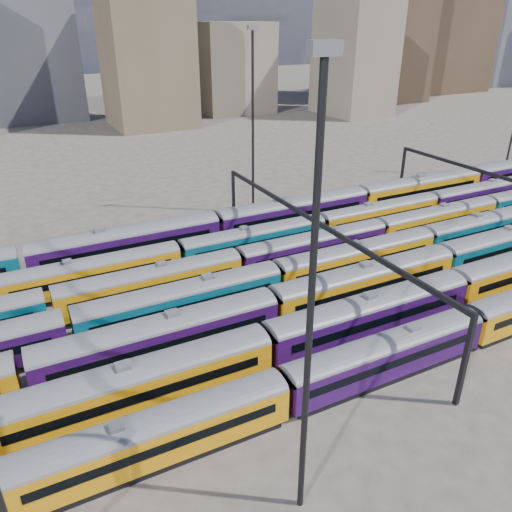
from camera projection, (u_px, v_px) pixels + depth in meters
name	position (u px, v px, depth m)	size (l,w,h in m)	color
ground	(227.00, 311.00, 49.67)	(500.00, 500.00, 0.00)	#453F3B
rake_0	(386.00, 352.00, 39.54)	(131.28, 2.74, 4.61)	black
rake_1	(266.00, 343.00, 40.08)	(125.62, 3.06, 5.16)	black
rake_2	(160.00, 335.00, 41.13)	(105.02, 3.08, 5.18)	black
rake_3	(357.00, 256.00, 55.01)	(101.02, 2.96, 4.98)	black
rake_4	(314.00, 245.00, 58.11)	(135.41, 2.83, 4.75)	black
rake_5	(255.00, 238.00, 60.03)	(94.72, 2.78, 4.66)	black
rake_6	(127.00, 241.00, 58.03)	(157.92, 3.30, 5.57)	black
gantry_2	(315.00, 231.00, 50.86)	(0.35, 40.35, 8.03)	black
mast_2	(311.00, 303.00, 23.92)	(1.40, 0.50, 25.60)	black
mast_3	(253.00, 117.00, 69.12)	(1.40, 0.50, 25.60)	black
skyline	(381.00, 37.00, 168.73)	(399.22, 60.48, 50.03)	#665B4C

